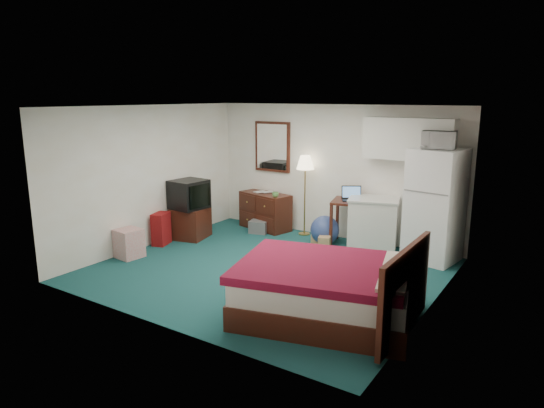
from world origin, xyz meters
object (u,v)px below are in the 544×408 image
Objects in this scene: tv_stand at (190,223)px; fridge at (435,206)px; dresser at (265,211)px; kitchen_counter at (373,225)px; floor_lamp at (305,196)px; suitcase at (161,229)px; desk at (351,223)px; bed at (325,291)px.

fridge is at bearing 2.60° from tv_stand.
kitchen_counter is at bearing 11.29° from dresser.
suitcase is (-1.86, -2.00, -0.48)m from floor_lamp.
tv_stand is at bearing -175.97° from kitchen_counter.
desk is at bearing 10.58° from tv_stand.
fridge is at bearing 12.09° from dresser.
floor_lamp reaches higher than dresser.
bed is at bearing -32.02° from dresser.
suitcase is at bearing -147.99° from fridge.
kitchen_counter is at bearing -16.87° from desk.
dresser is at bearing 45.24° from suitcase.
tv_stand is at bearing 58.65° from suitcase.
bed is at bearing -91.22° from fridge.
tv_stand is (-4.21, -1.21, -0.63)m from fridge.
suitcase is (-4.36, -1.83, -0.63)m from fridge.
kitchen_counter reaches higher than bed.
bed is (0.94, -2.84, -0.09)m from desk.
fridge reaches higher than dresser.
desk is 3.00m from bed.
desk is at bearing -8.53° from floor_lamp.
bed is at bearing -96.61° from kitchen_counter.
fridge is (3.37, -0.10, 0.55)m from dresser.
desk is (1.91, -0.09, 0.05)m from dresser.
fridge is 4.77m from suitcase.
dresser is 1.56m from tv_stand.
floor_lamp reaches higher than kitchen_counter.
floor_lamp is at bearing 18.39° from dresser.
floor_lamp is 3.62m from bed.
desk is 3.43m from suitcase.
bed is at bearing -86.45° from desk.
floor_lamp is 2.64× the size of suitcase.
kitchen_counter is at bearing 11.09° from suitcase.
tv_stand is at bearing -141.03° from floor_lamp.
kitchen_counter is at bearing -170.60° from fridge.
fridge is at bearing -15.25° from desk.
suitcase is at bearing -132.93° from floor_lamp.
fridge is (1.03, 0.00, 0.47)m from kitchen_counter.
suitcase is at bearing 150.58° from bed.
floor_lamp is at bearing 25.51° from tv_stand.
floor_lamp is 0.76× the size of bed.
bed is (2.85, -2.93, -0.04)m from dresser.
floor_lamp is 2.51m from fridge.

